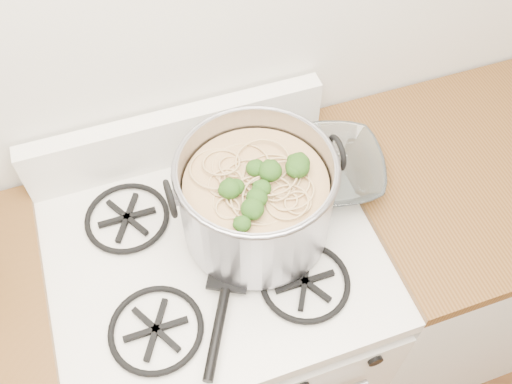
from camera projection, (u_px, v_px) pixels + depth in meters
The scene contains 6 objects.
gas_range at pixel (223, 330), 1.70m from camera, with size 0.76×0.66×0.92m.
counter_left at pixel (49, 382), 1.59m from camera, with size 0.25×0.65×0.92m.
counter_right at pixel (480, 241), 1.86m from camera, with size 1.00×0.65×0.92m.
stock_pot at pixel (256, 199), 1.26m from camera, with size 0.38×0.35×0.24m.
spatula at pixel (230, 268), 1.26m from camera, with size 0.29×0.31×0.02m, color black, non-canonical shape.
glass_bowl at pixel (328, 174), 1.42m from camera, with size 0.11×0.11×0.03m, color white.
Camera 1 is at (-0.13, 0.60, 2.06)m, focal length 40.00 mm.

